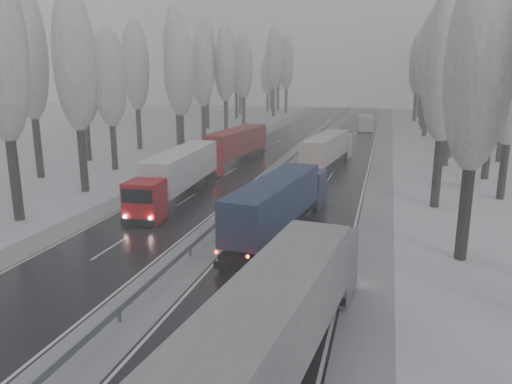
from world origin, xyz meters
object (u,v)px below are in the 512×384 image
at_px(box_truck_distant, 365,123).
at_px(truck_red_red, 233,145).
at_px(truck_cream_box, 328,148).
at_px(truck_red_white, 178,172).
at_px(truck_grey_tarp, 282,314).
at_px(truck_blue_box, 280,200).

bearing_deg(box_truck_distant, truck_red_red, -114.36).
relative_size(box_truck_distant, truck_red_red, 0.48).
xyz_separation_m(box_truck_distant, truck_red_red, (-12.58, -37.36, 0.92)).
bearing_deg(truck_cream_box, truck_red_red, -166.20).
height_order(truck_cream_box, truck_red_white, truck_red_white).
distance_m(truck_cream_box, box_truck_distant, 36.14).
height_order(truck_cream_box, truck_red_red, truck_red_red).
distance_m(truck_grey_tarp, truck_blue_box, 15.79).
bearing_deg(truck_cream_box, truck_grey_tarp, -78.82).
bearing_deg(truck_grey_tarp, truck_cream_box, 100.70).
relative_size(truck_blue_box, truck_red_red, 0.97).
bearing_deg(truck_red_white, box_truck_distant, 73.23).
distance_m(truck_blue_box, truck_cream_box, 23.14).
distance_m(truck_grey_tarp, truck_cream_box, 38.69).
distance_m(truck_grey_tarp, truck_red_white, 25.65).
relative_size(truck_grey_tarp, box_truck_distant, 2.13).
distance_m(truck_blue_box, truck_red_white, 11.91).
xyz_separation_m(truck_blue_box, truck_red_red, (-10.06, 21.84, 0.08)).
height_order(truck_grey_tarp, truck_red_red, truck_grey_tarp).
height_order(box_truck_distant, truck_red_white, truck_red_white).
bearing_deg(truck_red_white, truck_cream_box, 54.84).
xyz_separation_m(truck_blue_box, truck_cream_box, (0.32, 23.14, -0.06)).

